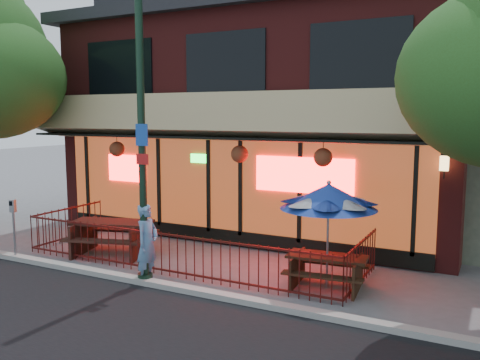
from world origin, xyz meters
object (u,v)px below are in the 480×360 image
object	(u,v)px
street_light	(142,137)
patio_umbrella	(329,196)
picnic_table_left	(112,233)
pedestrian	(147,243)
parking_meter_near	(13,219)
picnic_table_right	(327,267)

from	to	relation	value
street_light	patio_umbrella	size ratio (longest dim) A/B	3.07
picnic_table_left	pedestrian	bearing A→B (deg)	-31.74
street_light	pedestrian	xyz separation A→B (m)	(0.04, 0.05, -2.29)
picnic_table_left	pedestrian	xyz separation A→B (m)	(2.20, -1.36, 0.29)
patio_umbrella	pedestrian	xyz separation A→B (m)	(-3.56, -1.43, -1.08)
parking_meter_near	picnic_table_right	bearing A→B (deg)	11.53
pedestrian	street_light	bearing A→B (deg)	141.31
picnic_table_left	patio_umbrella	bearing A→B (deg)	0.70
picnic_table_left	picnic_table_right	bearing A→B (deg)	0.61
pedestrian	picnic_table_left	bearing A→B (deg)	55.65
street_light	parking_meter_near	xyz separation A→B (m)	(-4.00, -0.08, -2.12)
patio_umbrella	picnic_table_left	bearing A→B (deg)	-179.30
picnic_table_right	pedestrian	size ratio (longest dim) A/B	1.02
street_light	picnic_table_left	world-z (taller)	street_light
patio_umbrella	pedestrian	world-z (taller)	patio_umbrella
picnic_table_left	picnic_table_right	distance (m)	5.76
patio_umbrella	street_light	bearing A→B (deg)	-157.61
street_light	picnic_table_left	bearing A→B (deg)	146.81
picnic_table_left	patio_umbrella	world-z (taller)	patio_umbrella
picnic_table_left	picnic_table_right	world-z (taller)	picnic_table_left
picnic_table_left	picnic_table_right	xyz separation A→B (m)	(5.76, 0.06, -0.12)
picnic_table_right	pedestrian	xyz separation A→B (m)	(-3.56, -1.42, 0.40)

